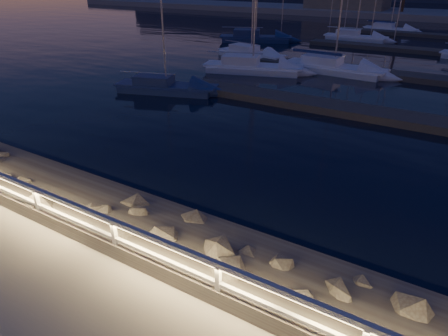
{
  "coord_description": "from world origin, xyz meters",
  "views": [
    {
      "loc": [
        4.49,
        -5.4,
        6.34
      ],
      "look_at": [
        -1.34,
        4.0,
        0.92
      ],
      "focal_mm": 32.0,
      "sensor_mm": 36.0,
      "label": 1
    }
  ],
  "objects": [
    {
      "name": "ground",
      "position": [
        0.0,
        0.0,
        0.0
      ],
      "size": [
        400.0,
        400.0,
        0.0
      ],
      "primitive_type": "plane",
      "color": "gray",
      "rests_on": "ground"
    },
    {
      "name": "harbor_water",
      "position": [
        0.0,
        31.22,
        -0.97
      ],
      "size": [
        400.0,
        440.0,
        0.6
      ],
      "color": "black",
      "rests_on": "ground"
    },
    {
      "name": "guard_rail",
      "position": [
        -0.07,
        -0.0,
        0.77
      ],
      "size": [
        44.11,
        0.12,
        1.06
      ],
      "color": "silver",
      "rests_on": "ground"
    },
    {
      "name": "floating_docks",
      "position": [
        0.0,
        32.5,
        -0.4
      ],
      "size": [
        22.0,
        36.0,
        0.4
      ],
      "color": "#514C43",
      "rests_on": "ground"
    },
    {
      "name": "sailboat_a",
      "position": [
        -10.14,
        22.06,
        -0.14
      ],
      "size": [
        7.79,
        4.32,
        12.88
      ],
      "rotation": [
        0.0,
        0.0,
        0.31
      ],
      "color": "white",
      "rests_on": "ground"
    },
    {
      "name": "sailboat_b",
      "position": [
        -12.19,
        14.14,
        -0.21
      ],
      "size": [
        6.75,
        3.83,
        11.12
      ],
      "rotation": [
        0.0,
        0.0,
        0.32
      ],
      "color": "navy",
      "rests_on": "ground"
    },
    {
      "name": "sailboat_e",
      "position": [
        -17.11,
        35.76,
        -0.13
      ],
      "size": [
        8.05,
        5.27,
        13.49
      ],
      "rotation": [
        0.0,
        0.0,
        0.43
      ],
      "color": "navy",
      "rests_on": "ground"
    },
    {
      "name": "sailboat_f",
      "position": [
        -4.82,
        25.35,
        -0.16
      ],
      "size": [
        7.98,
        2.92,
        13.33
      ],
      "rotation": [
        0.0,
        0.0,
        -0.07
      ],
      "color": "white",
      "rests_on": "ground"
    },
    {
      "name": "sailboat_i",
      "position": [
        -7.84,
        42.47,
        -0.17
      ],
      "size": [
        6.98,
        2.43,
        11.77
      ],
      "rotation": [
        0.0,
        0.0,
        0.05
      ],
      "color": "white",
      "rests_on": "ground"
    },
    {
      "name": "sailboat_j",
      "position": [
        -13.02,
        27.28,
        -0.2
      ],
      "size": [
        7.04,
        3.39,
        11.58
      ],
      "rotation": [
        0.0,
        0.0,
        -0.21
      ],
      "color": "white",
      "rests_on": "ground"
    },
    {
      "name": "sailboat_n",
      "position": [
        -6.04,
        52.37,
        -0.2
      ],
      "size": [
        6.82,
        2.72,
        11.32
      ],
      "rotation": [
        0.0,
        0.0,
        -0.11
      ],
      "color": "white",
      "rests_on": "ground"
    }
  ]
}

